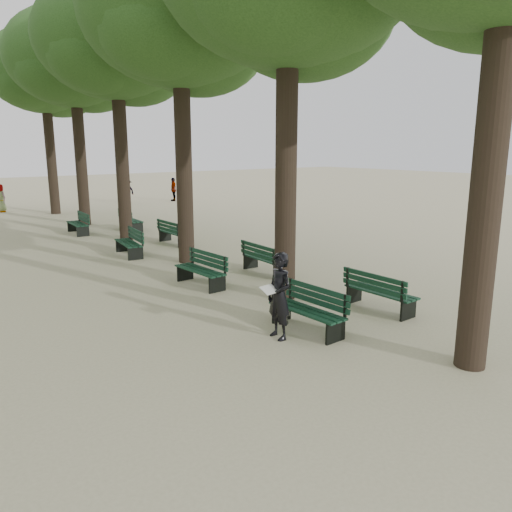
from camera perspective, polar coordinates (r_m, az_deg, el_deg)
ground at (r=9.64m, az=8.05°, el=-10.56°), size 120.00×120.00×0.00m
tree_central_2 at (r=16.69m, az=-8.78°, el=25.85°), size 6.00×6.00×9.95m
tree_central_3 at (r=21.11m, az=-15.80°, el=22.69°), size 6.00×6.00×9.95m
tree_central_4 at (r=25.75m, az=-20.17°, el=20.48°), size 6.00×6.00×9.95m
tree_central_5 at (r=30.50m, az=-23.11°, el=18.89°), size 6.00×6.00×9.95m
bench_left_0 at (r=10.41m, az=5.84°, el=-7.13°), size 0.64×1.82×0.92m
bench_left_1 at (r=13.70m, az=-6.37°, el=-2.32°), size 0.67×1.83×0.92m
bench_left_2 at (r=17.94m, az=-14.32°, el=0.91°), size 0.80×1.86×0.92m
bench_left_3 at (r=23.05m, az=-19.68°, el=3.07°), size 0.68×1.83×0.92m
bench_right_0 at (r=11.98m, az=13.98°, el=-4.80°), size 0.60×1.81×0.92m
bench_right_1 at (r=14.96m, az=1.06°, el=-0.97°), size 0.65×1.82×0.92m
bench_right_2 at (r=19.71m, az=-9.31°, el=2.15°), size 0.57×1.80×0.92m
bench_right_3 at (r=23.42m, az=-14.08°, el=3.57°), size 0.67×1.83×0.92m
man_with_map at (r=9.83m, az=2.66°, el=-4.59°), size 0.63×0.72×1.75m
pedestrian_c at (r=35.21m, az=-9.42°, el=7.52°), size 0.55×0.99×1.60m
pedestrian_d at (r=32.43m, az=-27.19°, el=5.92°), size 0.71×0.84×1.62m
pedestrian_b at (r=34.63m, az=-14.47°, el=7.21°), size 1.08×0.64×1.59m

